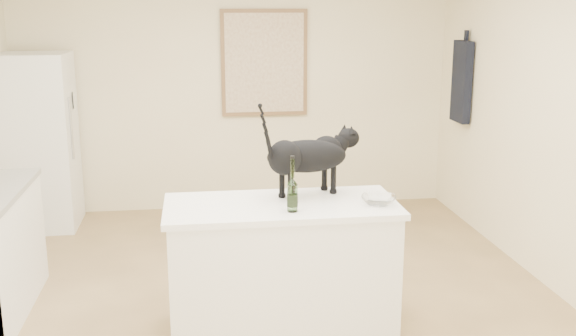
% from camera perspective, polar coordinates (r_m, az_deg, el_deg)
% --- Properties ---
extents(floor, '(5.50, 5.50, 0.00)m').
position_cam_1_polar(floor, '(4.85, -2.05, -12.60)').
color(floor, tan).
rests_on(floor, ground).
extents(wall_back, '(4.50, 0.00, 4.50)m').
position_cam_1_polar(wall_back, '(7.14, -4.43, 6.83)').
color(wall_back, beige).
rests_on(wall_back, ground).
extents(wall_front, '(4.50, 0.00, 4.50)m').
position_cam_1_polar(wall_front, '(1.84, 6.73, -13.78)').
color(wall_front, beige).
rests_on(wall_front, ground).
extents(island_base, '(1.44, 0.67, 0.86)m').
position_cam_1_polar(island_base, '(4.50, -0.55, -8.74)').
color(island_base, white).
rests_on(island_base, floor).
extents(island_top, '(1.50, 0.70, 0.04)m').
position_cam_1_polar(island_top, '(4.35, -0.56, -3.25)').
color(island_top, white).
rests_on(island_top, island_base).
extents(fridge, '(0.68, 0.68, 1.70)m').
position_cam_1_polar(fridge, '(6.97, -20.37, 2.09)').
color(fridge, white).
rests_on(fridge, floor).
extents(artwork_frame, '(0.90, 0.03, 1.10)m').
position_cam_1_polar(artwork_frame, '(7.11, -2.01, 8.85)').
color(artwork_frame, brown).
rests_on(artwork_frame, wall_back).
extents(artwork_canvas, '(0.82, 0.00, 1.02)m').
position_cam_1_polar(artwork_canvas, '(7.09, -2.00, 8.84)').
color(artwork_canvas, beige).
rests_on(artwork_canvas, wall_back).
extents(hanging_garment, '(0.08, 0.34, 0.80)m').
position_cam_1_polar(hanging_garment, '(6.93, 14.45, 7.07)').
color(hanging_garment, black).
rests_on(hanging_garment, wall_right).
extents(black_cat, '(0.71, 0.48, 0.48)m').
position_cam_1_polar(black_cat, '(4.46, 1.59, 0.64)').
color(black_cat, black).
rests_on(black_cat, island_top).
extents(wine_bottle, '(0.08, 0.08, 0.31)m').
position_cam_1_polar(wine_bottle, '(4.13, 0.37, -1.66)').
color(wine_bottle, '#355E25').
rests_on(wine_bottle, island_top).
extents(glass_bowl, '(0.28, 0.28, 0.05)m').
position_cam_1_polar(glass_bowl, '(4.35, 7.65, -2.71)').
color(glass_bowl, white).
rests_on(glass_bowl, island_top).
extents(fridge_paper, '(0.03, 0.13, 0.16)m').
position_cam_1_polar(fridge_paper, '(6.94, -17.67, 5.49)').
color(fridge_paper, silver).
rests_on(fridge_paper, fridge).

